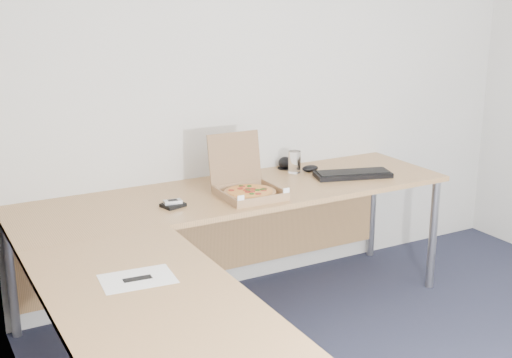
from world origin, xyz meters
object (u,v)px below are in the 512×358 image
pizza_box (248,189)px  drinking_glass (294,162)px  keyboard (353,175)px  wallet (173,205)px  desk (219,228)px

pizza_box → drinking_glass: 0.56m
drinking_glass → keyboard: (0.26, -0.25, -0.05)m
pizza_box → wallet: 0.43m
drinking_glass → keyboard: drinking_glass is taller
drinking_glass → desk: bearing=-143.3°
drinking_glass → wallet: drinking_glass is taller
keyboard → pizza_box: bearing=-160.1°
desk → pizza_box: bearing=43.2°
desk → wallet: 0.35m
pizza_box → keyboard: size_ratio=0.80×
keyboard → drinking_glass: bearing=152.4°
desk → wallet: (-0.10, 0.33, 0.04)m
drinking_glass → wallet: (-0.90, -0.27, -0.06)m
desk → pizza_box: pizza_box is taller
desk → pizza_box: 0.45m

